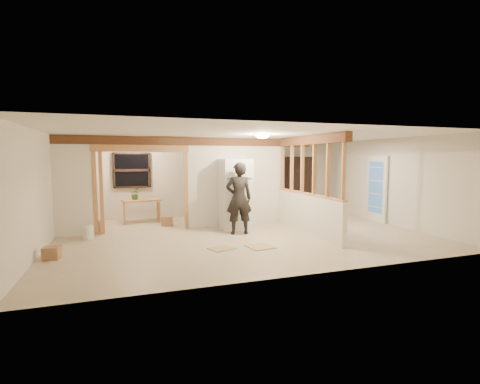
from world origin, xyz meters
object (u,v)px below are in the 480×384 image
object	(u,v)px
work_table	(142,211)
shop_vac	(82,217)
refrigerator	(235,194)
bookshelf	(299,184)
woman	(239,198)

from	to	relation	value
work_table	shop_vac	xyz separation A→B (m)	(-1.59, -0.51, -0.01)
refrigerator	work_table	bearing A→B (deg)	143.15
refrigerator	work_table	xyz separation A→B (m)	(-2.39, 1.79, -0.61)
work_table	bookshelf	xyz separation A→B (m)	(5.57, 0.46, 0.64)
refrigerator	bookshelf	distance (m)	3.89
work_table	refrigerator	bearing A→B (deg)	-48.85
woman	refrigerator	bearing A→B (deg)	-91.91
woman	work_table	xyz separation A→B (m)	(-2.27, 2.48, -0.57)
refrigerator	bookshelf	bearing A→B (deg)	35.43
work_table	bookshelf	size ratio (longest dim) A/B	0.55
work_table	bookshelf	bearing A→B (deg)	-7.24
refrigerator	woman	world-z (taller)	refrigerator
bookshelf	work_table	bearing A→B (deg)	-175.24
shop_vac	bookshelf	world-z (taller)	bookshelf
work_table	woman	bearing A→B (deg)	-59.53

